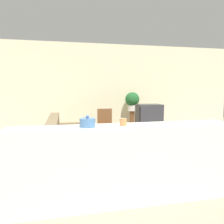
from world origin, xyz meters
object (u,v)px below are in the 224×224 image
(potted_plant, at_px, (132,100))
(decorative_bowl, at_px, (88,123))
(television, at_px, (149,116))
(couch, at_px, (68,143))
(wooden_chair, at_px, (106,123))

(potted_plant, distance_m, decorative_bowl, 3.88)
(television, height_order, potted_plant, potted_plant)
(couch, xyz_separation_m, television, (2.07, 0.68, 0.44))
(potted_plant, height_order, decorative_bowl, potted_plant)
(wooden_chair, bearing_deg, television, -19.45)
(potted_plant, bearing_deg, decorative_bowl, -115.49)
(wooden_chair, xyz_separation_m, potted_plant, (0.87, 0.42, 0.57))
(wooden_chair, bearing_deg, potted_plant, 25.78)
(potted_plant, xyz_separation_m, decorative_bowl, (-1.67, -3.50, -0.05))
(couch, distance_m, decorative_bowl, 2.16)
(television, bearing_deg, wooden_chair, 160.55)
(wooden_chair, xyz_separation_m, decorative_bowl, (-0.80, -3.08, 0.52))
(television, distance_m, wooden_chair, 1.15)
(television, height_order, wooden_chair, television)
(couch, bearing_deg, decorative_bowl, -84.18)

